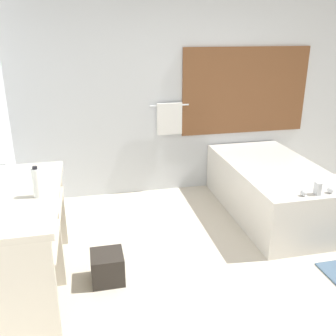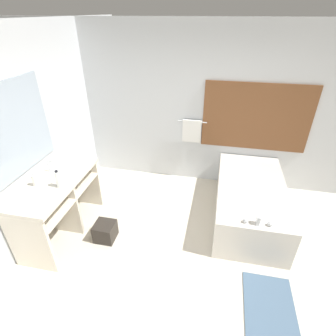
% 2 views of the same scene
% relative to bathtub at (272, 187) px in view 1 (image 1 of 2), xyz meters
% --- Properties ---
extents(ground_plane, '(16.00, 16.00, 0.00)m').
position_rel_bathtub_xyz_m(ground_plane, '(-0.72, -1.26, -0.33)').
color(ground_plane, beige).
rests_on(ground_plane, ground).
extents(wall_back_with_blinds, '(7.40, 0.13, 2.70)m').
position_rel_bathtub_xyz_m(wall_back_with_blinds, '(-0.70, 0.96, 1.02)').
color(wall_back_with_blinds, silver).
rests_on(wall_back_with_blinds, ground_plane).
extents(vanity_counter, '(0.61, 1.37, 0.87)m').
position_rel_bathtub_xyz_m(vanity_counter, '(-2.60, -0.83, 0.31)').
color(vanity_counter, beige).
rests_on(vanity_counter, ground_plane).
extents(bathtub, '(0.97, 1.85, 0.71)m').
position_rel_bathtub_xyz_m(bathtub, '(0.00, 0.00, 0.00)').
color(bathtub, silver).
rests_on(bathtub, ground_plane).
extents(water_bottle_1, '(0.07, 0.07, 0.24)m').
position_rel_bathtub_xyz_m(water_bottle_1, '(-2.44, -0.96, 0.66)').
color(water_bottle_1, silver).
rests_on(water_bottle_1, vanity_counter).
extents(waste_bin, '(0.28, 0.28, 0.26)m').
position_rel_bathtub_xyz_m(waste_bin, '(-1.97, -0.88, -0.20)').
color(waste_bin, '#2D2823').
rests_on(waste_bin, ground_plane).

